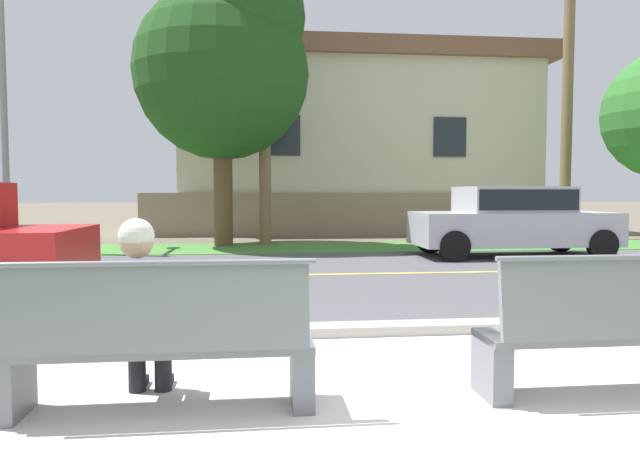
# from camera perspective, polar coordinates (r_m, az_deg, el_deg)

# --- Properties ---
(ground_plane) EXTENTS (140.00, 140.00, 0.00)m
(ground_plane) POSITION_cam_1_polar(r_m,az_deg,el_deg) (11.29, -1.39, -3.68)
(ground_plane) COLOR #665B4C
(sidewalk_pavement) EXTENTS (44.00, 3.60, 0.01)m
(sidewalk_pavement) POSITION_cam_1_polar(r_m,az_deg,el_deg) (3.94, 8.25, -17.43)
(sidewalk_pavement) COLOR beige
(sidewalk_pavement) RESTS_ON ground_plane
(curb_edge) EXTENTS (44.00, 0.30, 0.11)m
(curb_edge) POSITION_cam_1_polar(r_m,az_deg,el_deg) (5.75, 3.35, -10.14)
(curb_edge) COLOR #ADA89E
(curb_edge) RESTS_ON ground_plane
(street_asphalt) EXTENTS (52.00, 8.00, 0.01)m
(street_asphalt) POSITION_cam_1_polar(r_m,az_deg,el_deg) (9.81, -0.67, -4.75)
(street_asphalt) COLOR #515156
(street_asphalt) RESTS_ON ground_plane
(road_centre_line) EXTENTS (48.00, 0.14, 0.01)m
(road_centre_line) POSITION_cam_1_polar(r_m,az_deg,el_deg) (9.81, -0.67, -4.72)
(road_centre_line) COLOR #E0CC4C
(road_centre_line) RESTS_ON ground_plane
(far_verge_grass) EXTENTS (48.00, 2.80, 0.02)m
(far_verge_grass) POSITION_cam_1_polar(r_m,az_deg,el_deg) (14.60, -2.48, -2.01)
(far_verge_grass) COLOR #478438
(far_verge_grass) RESTS_ON ground_plane
(bench_left) EXTENTS (1.95, 0.48, 1.01)m
(bench_left) POSITION_cam_1_polar(r_m,az_deg,el_deg) (3.80, -15.75, -11.14)
(bench_left) COLOR slate
(bench_left) RESTS_ON ground_plane
(bench_right) EXTENTS (1.95, 0.48, 1.01)m
(bench_right) POSITION_cam_1_polar(r_m,az_deg,el_deg) (4.49, 27.94, -9.13)
(bench_right) COLOR slate
(bench_right) RESTS_ON ground_plane
(seated_person_grey) EXTENTS (0.52, 0.68, 1.25)m
(seated_person_grey) POSITION_cam_1_polar(r_m,az_deg,el_deg) (3.94, -17.42, -7.44)
(seated_person_grey) COLOR black
(seated_person_grey) RESTS_ON ground_plane
(car_silver_near) EXTENTS (4.30, 1.86, 1.54)m
(car_silver_near) POSITION_cam_1_polar(r_m,az_deg,el_deg) (13.30, 18.59, 0.92)
(car_silver_near) COLOR #B2B5BC
(car_silver_near) RESTS_ON ground_plane
(streetlamp) EXTENTS (0.24, 2.10, 7.68)m
(streetlamp) POSITION_cam_1_polar(r_m,az_deg,el_deg) (15.72, -28.82, 13.86)
(streetlamp) COLOR gray
(streetlamp) RESTS_ON ground_plane
(shade_tree_far_left) EXTENTS (4.53, 4.53, 7.47)m
(shade_tree_far_left) POSITION_cam_1_polar(r_m,az_deg,el_deg) (15.54, -9.23, 16.26)
(shade_tree_far_left) COLOR brown
(shade_tree_far_left) RESTS_ON ground_plane
(garden_wall) EXTENTS (13.00, 0.36, 1.40)m
(garden_wall) POSITION_cam_1_polar(r_m,az_deg,el_deg) (18.75, 2.29, 1.33)
(garden_wall) COLOR gray
(garden_wall) RESTS_ON ground_plane
(house_across_street) EXTENTS (13.25, 6.91, 6.50)m
(house_across_street) POSITION_cam_1_polar(r_m,az_deg,el_deg) (22.11, 3.18, 8.39)
(house_across_street) COLOR beige
(house_across_street) RESTS_ON ground_plane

